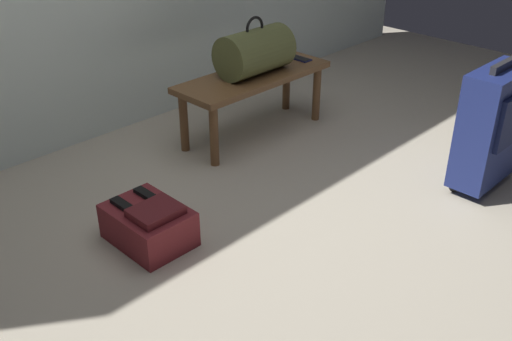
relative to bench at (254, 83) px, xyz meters
name	(u,v)px	position (x,y,z in m)	size (l,w,h in m)	color
ground_plane	(296,232)	(-0.62, -0.89, -0.33)	(6.60, 6.60, 0.00)	#B2A893
bench	(254,83)	(0.00, 0.00, 0.00)	(1.00, 0.36, 0.39)	brown
duffel_bag_olive	(255,52)	(0.01, 0.00, 0.19)	(0.44, 0.26, 0.34)	#51562D
cell_phone	(300,59)	(0.39, -0.02, 0.06)	(0.07, 0.14, 0.01)	#191E4C
suitcase_upright_navy	(493,125)	(0.38, -1.30, 0.02)	(0.43, 0.21, 0.68)	navy
backpack_maroon	(149,224)	(-1.14, -0.47, -0.24)	(0.28, 0.38, 0.21)	maroon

